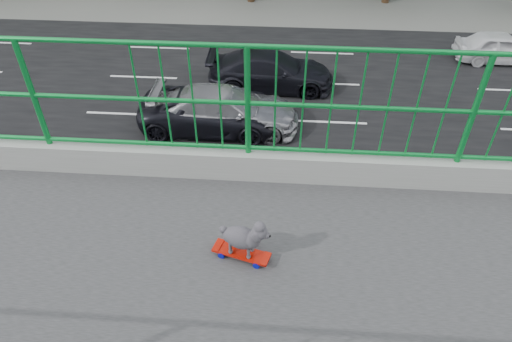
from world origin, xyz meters
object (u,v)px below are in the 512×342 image
object	(u,v)px
car_0	(272,246)
car_2	(212,110)
skateboard	(241,253)
poodle	(244,237)
car_4	(500,47)
car_7	(226,110)
car_3	(271,71)

from	to	relation	value
car_0	car_2	size ratio (longest dim) A/B	0.74
skateboard	poodle	xyz separation A→B (m)	(0.01, 0.02, 0.21)
car_4	car_7	xyz separation A→B (m)	(6.40, -11.98, 0.10)
car_2	car_4	distance (m)	14.04
car_2	poodle	bearing A→B (deg)	-168.69
car_0	car_2	bearing A→B (deg)	-158.43
skateboard	car_2	bearing A→B (deg)	-152.80
poodle	car_3	xyz separation A→B (m)	(-15.28, -0.39, -6.50)
poodle	car_2	xyz separation A→B (m)	(-12.08, -2.42, -6.52)
skateboard	car_7	size ratio (longest dim) A/B	0.09
skateboard	poodle	size ratio (longest dim) A/B	1.19
car_0	car_2	xyz separation A→B (m)	(-6.40, -2.53, 0.07)
car_0	car_2	world-z (taller)	car_2
car_0	car_2	distance (m)	6.88
poodle	car_2	bearing A→B (deg)	-152.71
car_2	skateboard	bearing A→B (deg)	-168.78
car_2	car_4	world-z (taller)	car_2
car_3	car_4	xyz separation A→B (m)	(-3.20, 10.46, -0.08)
car_7	car_2	bearing A→B (deg)	90.00
skateboard	car_0	world-z (taller)	skateboard
poodle	car_4	world-z (taller)	poodle
car_0	car_4	distance (m)	16.22
car_3	skateboard	bearing A→B (deg)	-178.64
poodle	car_7	world-z (taller)	poodle
poodle	car_7	size ratio (longest dim) A/B	0.08
skateboard	poodle	distance (m)	0.21
car_4	car_3	bearing A→B (deg)	107.00
car_2	car_7	size ratio (longest dim) A/B	0.98
car_3	car_4	world-z (taller)	car_3
car_3	car_4	distance (m)	10.94
car_4	car_7	distance (m)	13.58
poodle	car_0	size ratio (longest dim) A/B	0.11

